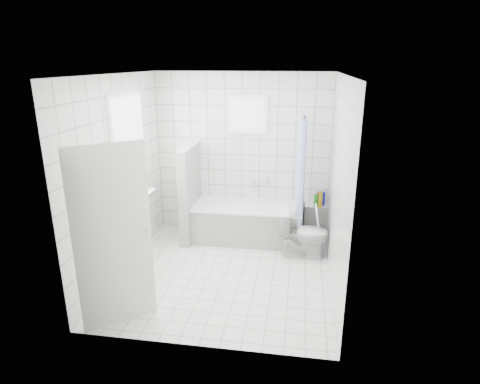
# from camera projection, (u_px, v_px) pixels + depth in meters

# --- Properties ---
(ground) EXTENTS (3.00, 3.00, 0.00)m
(ground) POSITION_uv_depth(u_px,v_px,m) (226.00, 272.00, 5.47)
(ground) COLOR white
(ground) RESTS_ON ground
(ceiling) EXTENTS (3.00, 3.00, 0.00)m
(ceiling) POSITION_uv_depth(u_px,v_px,m) (223.00, 74.00, 4.66)
(ceiling) COLOR white
(ceiling) RESTS_ON ground
(wall_back) EXTENTS (2.80, 0.02, 2.60)m
(wall_back) POSITION_uv_depth(u_px,v_px,m) (242.00, 155.00, 6.47)
(wall_back) COLOR white
(wall_back) RESTS_ON ground
(wall_front) EXTENTS (2.80, 0.02, 2.60)m
(wall_front) POSITION_uv_depth(u_px,v_px,m) (194.00, 228.00, 3.65)
(wall_front) COLOR white
(wall_front) RESTS_ON ground
(wall_left) EXTENTS (0.02, 3.00, 2.60)m
(wall_left) POSITION_uv_depth(u_px,v_px,m) (120.00, 177.00, 5.26)
(wall_left) COLOR white
(wall_left) RESTS_ON ground
(wall_right) EXTENTS (0.02, 3.00, 2.60)m
(wall_right) POSITION_uv_depth(u_px,v_px,m) (338.00, 186.00, 4.86)
(wall_right) COLOR white
(wall_right) RESTS_ON ground
(window_left) EXTENTS (0.01, 0.90, 1.40)m
(window_left) POSITION_uv_depth(u_px,v_px,m) (131.00, 150.00, 5.45)
(window_left) COLOR white
(window_left) RESTS_ON wall_left
(window_back) EXTENTS (0.50, 0.01, 0.50)m
(window_back) POSITION_uv_depth(u_px,v_px,m) (248.00, 115.00, 6.21)
(window_back) COLOR white
(window_back) RESTS_ON wall_back
(window_sill) EXTENTS (0.18, 1.02, 0.08)m
(window_sill) POSITION_uv_depth(u_px,v_px,m) (138.00, 201.00, 5.67)
(window_sill) COLOR white
(window_sill) RESTS_ON wall_left
(door) EXTENTS (0.64, 0.54, 2.00)m
(door) POSITION_uv_depth(u_px,v_px,m) (113.00, 239.00, 4.14)
(door) COLOR silver
(door) RESTS_ON ground
(bathtub) EXTENTS (1.71, 0.77, 0.58)m
(bathtub) POSITION_uv_depth(u_px,v_px,m) (248.00, 222.00, 6.41)
(bathtub) COLOR white
(bathtub) RESTS_ON ground
(partition_wall) EXTENTS (0.15, 0.85, 1.50)m
(partition_wall) POSITION_uv_depth(u_px,v_px,m) (190.00, 193.00, 6.35)
(partition_wall) COLOR white
(partition_wall) RESTS_ON ground
(tiled_ledge) EXTENTS (0.40, 0.24, 0.55)m
(tiled_ledge) POSITION_uv_depth(u_px,v_px,m) (316.00, 221.00, 6.50)
(tiled_ledge) COLOR white
(tiled_ledge) RESTS_ON ground
(toilet) EXTENTS (0.72, 0.43, 0.73)m
(toilet) POSITION_uv_depth(u_px,v_px,m) (303.00, 233.00, 5.82)
(toilet) COLOR silver
(toilet) RESTS_ON ground
(curtain_rod) EXTENTS (0.02, 0.80, 0.02)m
(curtain_rod) POSITION_uv_depth(u_px,v_px,m) (303.00, 116.00, 5.74)
(curtain_rod) COLOR silver
(curtain_rod) RESTS_ON wall_back
(shower_curtain) EXTENTS (0.14, 0.48, 1.78)m
(shower_curtain) POSITION_uv_depth(u_px,v_px,m) (300.00, 178.00, 5.90)
(shower_curtain) COLOR #4C6AE1
(shower_curtain) RESTS_ON curtain_rod
(tub_faucet) EXTENTS (0.18, 0.06, 0.06)m
(tub_faucet) POSITION_uv_depth(u_px,v_px,m) (257.00, 183.00, 6.54)
(tub_faucet) COLOR silver
(tub_faucet) RESTS_ON wall_back
(sill_bottles) EXTENTS (0.16, 0.46, 0.30)m
(sill_bottles) POSITION_uv_depth(u_px,v_px,m) (138.00, 190.00, 5.64)
(sill_bottles) COLOR silver
(sill_bottles) RESTS_ON window_sill
(ledge_bottles) EXTENTS (0.18, 0.18, 0.27)m
(ledge_bottles) POSITION_uv_depth(u_px,v_px,m) (319.00, 199.00, 6.33)
(ledge_bottles) COLOR #1923CA
(ledge_bottles) RESTS_ON tiled_ledge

